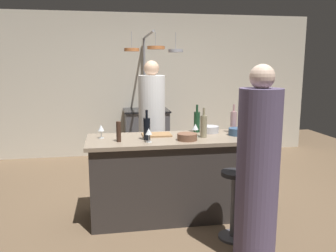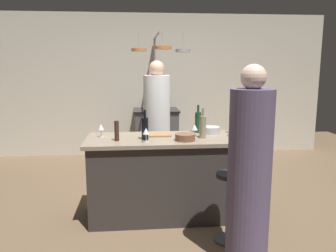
{
  "view_description": "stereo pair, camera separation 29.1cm",
  "coord_description": "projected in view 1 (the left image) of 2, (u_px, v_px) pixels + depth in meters",
  "views": [
    {
      "loc": [
        -0.64,
        -3.59,
        1.68
      ],
      "look_at": [
        0.0,
        0.15,
        1.0
      ],
      "focal_mm": 36.57,
      "sensor_mm": 36.0,
      "label": 1
    },
    {
      "loc": [
        -0.35,
        -3.63,
        1.68
      ],
      "look_at": [
        0.0,
        0.15,
        1.0
      ],
      "focal_mm": 36.57,
      "sensor_mm": 36.0,
      "label": 2
    }
  ],
  "objects": [
    {
      "name": "mixing_bowl_blue",
      "position": [
        237.0,
        132.0,
        3.84
      ],
      "size": [
        0.18,
        0.18,
        0.08
      ],
      "primitive_type": "cylinder",
      "color": "#334C6B",
      "rests_on": "kitchen_island"
    },
    {
      "name": "ground_plane",
      "position": [
        170.0,
        215.0,
        3.88
      ],
      "size": [
        9.0,
        9.0,
        0.0
      ],
      "primitive_type": "plane",
      "color": "brown"
    },
    {
      "name": "wine_bottle_rose",
      "position": [
        233.0,
        122.0,
        3.97
      ],
      "size": [
        0.07,
        0.07,
        0.33
      ],
      "color": "#B78C8E",
      "rests_on": "kitchen_island"
    },
    {
      "name": "pepper_mill",
      "position": [
        119.0,
        132.0,
        3.5
      ],
      "size": [
        0.05,
        0.05,
        0.21
      ],
      "primitive_type": "cylinder",
      "color": "#382319",
      "rests_on": "kitchen_island"
    },
    {
      "name": "bar_stool_right",
      "position": [
        234.0,
        202.0,
        3.3
      ],
      "size": [
        0.28,
        0.28,
        0.68
      ],
      "color": "#4C4C51",
      "rests_on": "ground_plane"
    },
    {
      "name": "overhead_pot_rack",
      "position": [
        150.0,
        65.0,
        5.47
      ],
      "size": [
        0.87,
        1.38,
        2.17
      ],
      "color": "gray",
      "rests_on": "ground_plane"
    },
    {
      "name": "back_wall",
      "position": [
        144.0,
        85.0,
        6.42
      ],
      "size": [
        6.4,
        0.16,
        2.6
      ],
      "primitive_type": "cube",
      "color": "beige",
      "rests_on": "ground_plane"
    },
    {
      "name": "chef",
      "position": [
        152.0,
        128.0,
        4.78
      ],
      "size": [
        0.37,
        0.37,
        1.74
      ],
      "color": "white",
      "rests_on": "ground_plane"
    },
    {
      "name": "wine_glass_near_left_guest",
      "position": [
        195.0,
        127.0,
        3.73
      ],
      "size": [
        0.07,
        0.07,
        0.15
      ],
      "color": "silver",
      "rests_on": "kitchen_island"
    },
    {
      "name": "mixing_bowl_steel",
      "position": [
        210.0,
        129.0,
        3.98
      ],
      "size": [
        0.21,
        0.21,
        0.08
      ],
      "primitive_type": "cylinder",
      "color": "#B7B7BC",
      "rests_on": "kitchen_island"
    },
    {
      "name": "wine_bottle_dark",
      "position": [
        147.0,
        128.0,
        3.58
      ],
      "size": [
        0.07,
        0.07,
        0.32
      ],
      "color": "black",
      "rests_on": "kitchen_island"
    },
    {
      "name": "guest_right",
      "position": [
        258.0,
        173.0,
        2.86
      ],
      "size": [
        0.36,
        0.36,
        1.69
      ],
      "color": "#594C6B",
      "rests_on": "ground_plane"
    },
    {
      "name": "wine_glass_near_right_guest",
      "position": [
        101.0,
        129.0,
        3.67
      ],
      "size": [
        0.07,
        0.07,
        0.15
      ],
      "color": "silver",
      "rests_on": "kitchen_island"
    },
    {
      "name": "wine_glass_by_chef",
      "position": [
        149.0,
        132.0,
        3.48
      ],
      "size": [
        0.07,
        0.07,
        0.15
      ],
      "color": "silver",
      "rests_on": "kitchen_island"
    },
    {
      "name": "stove_range",
      "position": [
        146.0,
        134.0,
        6.18
      ],
      "size": [
        0.8,
        0.64,
        0.89
      ],
      "color": "#47474C",
      "rests_on": "ground_plane"
    },
    {
      "name": "mixing_bowl_wooden",
      "position": [
        187.0,
        137.0,
        3.58
      ],
      "size": [
        0.21,
        0.21,
        0.07
      ],
      "primitive_type": "cylinder",
      "color": "brown",
      "rests_on": "kitchen_island"
    },
    {
      "name": "cutting_board",
      "position": [
        157.0,
        135.0,
        3.82
      ],
      "size": [
        0.32,
        0.22,
        0.02
      ],
      "primitive_type": "cube",
      "color": "#997047",
      "rests_on": "kitchen_island"
    },
    {
      "name": "wine_bottle_white",
      "position": [
        204.0,
        126.0,
        3.71
      ],
      "size": [
        0.07,
        0.07,
        0.32
      ],
      "color": "gray",
      "rests_on": "kitchen_island"
    },
    {
      "name": "kitchen_island",
      "position": [
        170.0,
        177.0,
        3.8
      ],
      "size": [
        1.8,
        0.72,
        0.9
      ],
      "color": "#332D2B",
      "rests_on": "ground_plane"
    },
    {
      "name": "wine_bottle_green",
      "position": [
        197.0,
        121.0,
        4.01
      ],
      "size": [
        0.07,
        0.07,
        0.32
      ],
      "color": "#193D23",
      "rests_on": "kitchen_island"
    }
  ]
}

